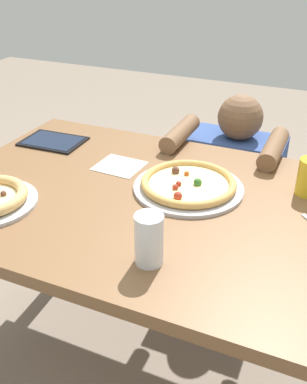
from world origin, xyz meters
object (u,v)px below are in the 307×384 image
Objects in this scene: water_cup_clear at (149,238)px; tablet at (53,141)px; pizza_far at (188,185)px; diner_seated at (232,201)px.

water_cup_clear reaches higher than tablet.
pizza_far is at bearing -13.16° from tablet.
pizza_far is 2.63× the size of water_cup_clear.
water_cup_clear is at bearing -39.01° from tablet.
pizza_far is at bearing 95.22° from water_cup_clear.
diner_seated is (-0.02, 0.97, -0.42)m from water_cup_clear.
diner_seated reaches higher than water_cup_clear.
diner_seated reaches higher than pizza_far.
diner_seated is (0.02, 0.58, -0.37)m from pizza_far.
water_cup_clear reaches higher than pizza_far.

